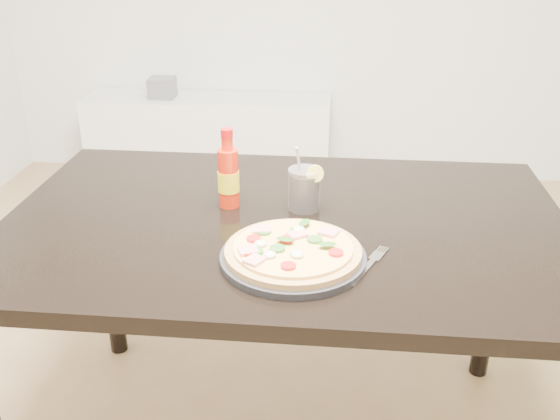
# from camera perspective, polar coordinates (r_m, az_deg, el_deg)

# --- Properties ---
(dining_table) EXTENTS (1.40, 0.90, 0.75)m
(dining_table) POSITION_cam_1_polar(r_m,az_deg,el_deg) (1.59, 0.43, -3.49)
(dining_table) COLOR black
(dining_table) RESTS_ON ground
(plate) EXTENTS (0.32, 0.32, 0.02)m
(plate) POSITION_cam_1_polar(r_m,az_deg,el_deg) (1.36, 1.20, -4.37)
(plate) COLOR black
(plate) RESTS_ON dining_table
(pizza) EXTENTS (0.30, 0.30, 0.03)m
(pizza) POSITION_cam_1_polar(r_m,az_deg,el_deg) (1.35, 1.12, -3.65)
(pizza) COLOR tan
(pizza) RESTS_ON plate
(hot_sauce_bottle) EXTENTS (0.07, 0.07, 0.21)m
(hot_sauce_bottle) POSITION_cam_1_polar(r_m,az_deg,el_deg) (1.59, -4.74, 3.10)
(hot_sauce_bottle) COLOR red
(hot_sauce_bottle) RESTS_ON dining_table
(cola_cup) EXTENTS (0.09, 0.08, 0.17)m
(cola_cup) POSITION_cam_1_polar(r_m,az_deg,el_deg) (1.58, 2.24, 1.83)
(cola_cup) COLOR black
(cola_cup) RESTS_ON dining_table
(fork) EXTENTS (0.09, 0.18, 0.00)m
(fork) POSITION_cam_1_polar(r_m,az_deg,el_deg) (1.36, 8.20, -4.93)
(fork) COLOR silver
(fork) RESTS_ON dining_table
(media_console) EXTENTS (1.40, 0.34, 0.50)m
(media_console) POSITION_cam_1_polar(r_m,az_deg,el_deg) (3.69, -6.50, 6.39)
(media_console) COLOR white
(media_console) RESTS_ON ground
(cd_stack) EXTENTS (0.14, 0.12, 0.11)m
(cd_stack) POSITION_cam_1_polar(r_m,az_deg,el_deg) (3.64, -10.72, 10.93)
(cd_stack) COLOR slate
(cd_stack) RESTS_ON media_console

